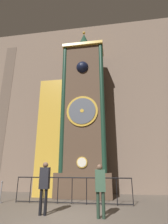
{
  "coord_description": "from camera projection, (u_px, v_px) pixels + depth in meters",
  "views": [
    {
      "loc": [
        1.66,
        -6.02,
        1.63
      ],
      "look_at": [
        0.03,
        4.48,
        4.94
      ],
      "focal_mm": 28.0,
      "sensor_mm": 36.0,
      "label": 1
    }
  ],
  "objects": [
    {
      "name": "ground_plane",
      "position": [
        61.0,
        221.0,
        5.44
      ],
      "size": [
        28.0,
        28.0,
        0.0
      ],
      "primitive_type": "plane",
      "color": "brown"
    },
    {
      "name": "stanchion_post",
      "position": [
        0.0,
        196.0,
        8.22
      ],
      "size": [
        0.28,
        0.28,
        0.96
      ],
      "color": "gray",
      "rests_on": "ground_plane"
    },
    {
      "name": "visitor_far",
      "position": [
        100.0,
        185.0,
        5.95
      ],
      "size": [
        0.36,
        0.26,
        1.7
      ],
      "rotation": [
        0.0,
        0.0,
        0.12
      ],
      "color": "#213427",
      "rests_on": "ground_plane"
    },
    {
      "name": "clock_tower",
      "position": [
        76.0,
        117.0,
        11.08
      ],
      "size": [
        4.4,
        1.84,
        11.2
      ],
      "color": "brown",
      "rests_on": "ground_plane"
    },
    {
      "name": "railing_fence",
      "position": [
        72.0,
        189.0,
        8.02
      ],
      "size": [
        5.44,
        0.05,
        1.14
      ],
      "color": "black",
      "rests_on": "ground_plane"
    },
    {
      "name": "visitor_near",
      "position": [
        44.0,
        182.0,
        6.35
      ],
      "size": [
        0.34,
        0.22,
        1.78
      ],
      "rotation": [
        0.0,
        0.0,
        0.01
      ],
      "color": "black",
      "rests_on": "ground_plane"
    },
    {
      "name": "cathedral_back_wall",
      "position": [
        86.0,
        99.0,
        13.04
      ],
      "size": [
        24.0,
        0.32,
        12.91
      ],
      "color": "#7A6656",
      "rests_on": "ground_plane"
    }
  ]
}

